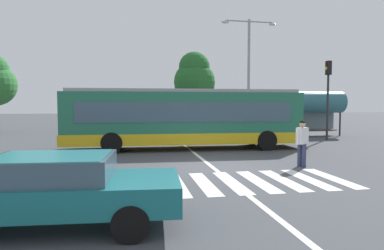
% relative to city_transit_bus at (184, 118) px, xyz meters
% --- Properties ---
extents(ground_plane, '(160.00, 160.00, 0.00)m').
position_rel_city_transit_bus_xyz_m(ground_plane, '(0.38, -5.04, -1.59)').
color(ground_plane, '#424449').
extents(city_transit_bus, '(12.14, 3.04, 3.06)m').
position_rel_city_transit_bus_xyz_m(city_transit_bus, '(0.00, 0.00, 0.00)').
color(city_transit_bus, black).
rests_on(city_transit_bus, ground_plane).
extents(pedestrian_crossing_street, '(0.54, 0.40, 1.72)m').
position_rel_city_transit_bus_xyz_m(pedestrian_crossing_street, '(3.48, -5.67, -0.62)').
color(pedestrian_crossing_street, '#333856').
rests_on(pedestrian_crossing_street, ground_plane).
extents(foreground_sedan, '(4.61, 2.13, 1.35)m').
position_rel_city_transit_bus_xyz_m(foreground_sedan, '(-4.01, -10.34, -0.82)').
color(foreground_sedan, black).
rests_on(foreground_sedan, ground_plane).
extents(parked_car_charcoal, '(1.89, 4.51, 1.35)m').
position_rel_city_transit_bus_xyz_m(parked_car_charcoal, '(-5.63, 9.72, -0.82)').
color(parked_car_charcoal, black).
rests_on(parked_car_charcoal, ground_plane).
extents(parked_car_black, '(2.13, 4.62, 1.35)m').
position_rel_city_transit_bus_xyz_m(parked_car_black, '(-2.96, 9.88, -0.82)').
color(parked_car_black, black).
rests_on(parked_car_black, ground_plane).
extents(parked_car_blue, '(1.94, 4.53, 1.35)m').
position_rel_city_transit_bus_xyz_m(parked_car_blue, '(-0.23, 9.61, -0.82)').
color(parked_car_blue, black).
rests_on(parked_car_blue, ground_plane).
extents(parked_car_red, '(1.90, 4.51, 1.35)m').
position_rel_city_transit_bus_xyz_m(parked_car_red, '(2.24, 10.14, -0.82)').
color(parked_car_red, black).
rests_on(parked_car_red, ground_plane).
extents(parked_car_silver, '(2.13, 4.62, 1.35)m').
position_rel_city_transit_bus_xyz_m(parked_car_silver, '(4.99, 9.67, -0.82)').
color(parked_car_silver, black).
rests_on(parked_car_silver, ground_plane).
extents(traffic_light_far_corner, '(0.33, 0.32, 5.13)m').
position_rel_city_transit_bus_xyz_m(traffic_light_far_corner, '(9.88, 2.75, 1.82)').
color(traffic_light_far_corner, '#28282B').
rests_on(traffic_light_far_corner, ground_plane).
extents(bus_stop_shelter, '(3.67, 1.54, 3.25)m').
position_rel_city_transit_bus_xyz_m(bus_stop_shelter, '(10.60, 5.02, 0.83)').
color(bus_stop_shelter, '#28282B').
rests_on(bus_stop_shelter, ground_plane).
extents(twin_arm_street_lamp, '(4.35, 0.32, 8.72)m').
position_rel_city_transit_bus_xyz_m(twin_arm_street_lamp, '(6.10, 7.23, 3.79)').
color(twin_arm_street_lamp, '#939399').
rests_on(twin_arm_street_lamp, ground_plane).
extents(background_tree_right, '(4.20, 4.20, 7.65)m').
position_rel_city_transit_bus_xyz_m(background_tree_right, '(3.55, 16.10, 3.44)').
color(background_tree_right, brown).
rests_on(background_tree_right, ground_plane).
extents(crosswalk_painted_stripes, '(6.14, 2.84, 0.01)m').
position_rel_city_transit_bus_xyz_m(crosswalk_painted_stripes, '(0.64, -7.51, -1.58)').
color(crosswalk_painted_stripes, silver).
rests_on(crosswalk_painted_stripes, ground_plane).
extents(lane_center_line, '(0.16, 24.00, 0.01)m').
position_rel_city_transit_bus_xyz_m(lane_center_line, '(0.24, -3.04, -1.59)').
color(lane_center_line, silver).
rests_on(lane_center_line, ground_plane).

